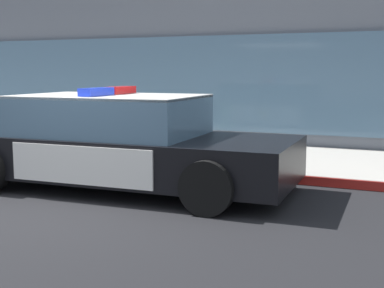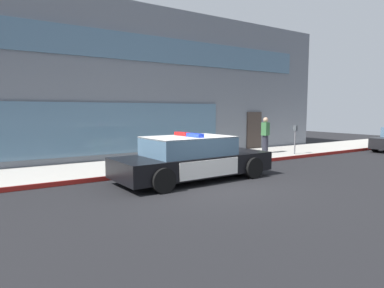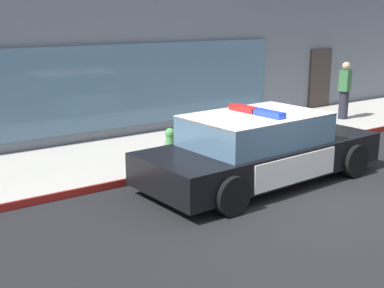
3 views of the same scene
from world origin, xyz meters
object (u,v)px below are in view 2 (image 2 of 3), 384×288
(police_cruiser, at_px, (192,158))
(fire_hydrant, at_px, (142,159))
(parking_meter, at_px, (295,134))
(pedestrian_on_sidewalk, at_px, (265,135))

(police_cruiser, distance_m, fire_hydrant, 2.05)
(police_cruiser, xyz_separation_m, parking_meter, (6.76, 1.66, 0.40))
(police_cruiser, relative_size, fire_hydrant, 7.10)
(fire_hydrant, height_order, parking_meter, parking_meter)
(fire_hydrant, relative_size, pedestrian_on_sidewalk, 0.42)
(parking_meter, bearing_deg, fire_hydrant, 178.80)
(fire_hydrant, bearing_deg, parking_meter, -1.20)
(police_cruiser, distance_m, pedestrian_on_sidewalk, 6.44)
(pedestrian_on_sidewalk, bearing_deg, parking_meter, -157.75)
(pedestrian_on_sidewalk, relative_size, parking_meter, 1.28)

